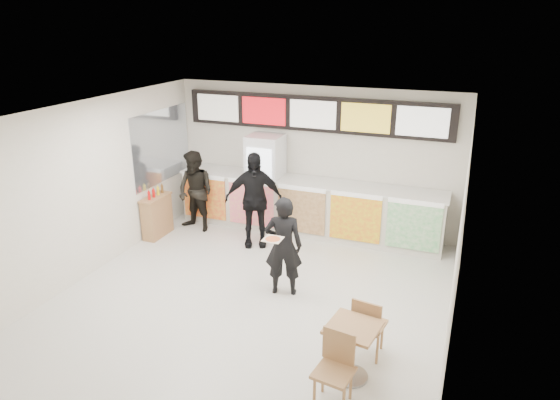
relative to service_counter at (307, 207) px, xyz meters
The scene contains 15 objects.
floor 3.15m from the service_counter, 90.00° to the right, with size 7.00×7.00×0.00m, color beige.
ceiling 3.93m from the service_counter, 90.00° to the right, with size 7.00×7.00×0.00m, color white.
wall_back 1.01m from the service_counter, 90.00° to the left, with size 6.00×6.00×0.00m, color silver.
wall_left 4.41m from the service_counter, 134.13° to the right, with size 7.00×7.00×0.00m, color silver.
wall_right 4.41m from the service_counter, 45.87° to the right, with size 7.00×7.00×0.00m, color silver.
service_counter is the anchor object (origin of this frame).
menu_board 1.90m from the service_counter, 90.00° to the left, with size 5.50×0.14×0.70m.
drinks_fridge 1.03m from the service_counter, behind, with size 0.70×0.67×2.00m.
mirror_panel 3.28m from the service_counter, 167.87° to the right, with size 0.01×2.00×1.50m, color #B2B7BF.
customer_main 2.51m from the service_counter, 80.49° to the right, with size 0.61×0.40×1.67m, color black.
customer_left 2.34m from the service_counter, 162.66° to the right, with size 0.83×0.65×1.71m, color black.
customer_mid 1.28m from the service_counter, 129.90° to the right, with size 1.11×0.46×1.90m, color black.
pizza_slice 2.99m from the service_counter, 81.94° to the right, with size 0.36×0.36×0.02m.
cafe_table 4.53m from the service_counter, 64.67° to the right, with size 0.69×1.57×0.89m.
condiment_ledge 3.09m from the service_counter, 155.96° to the right, with size 0.31×0.77×1.02m.
Camera 1 is at (2.96, -6.11, 4.26)m, focal length 32.00 mm.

